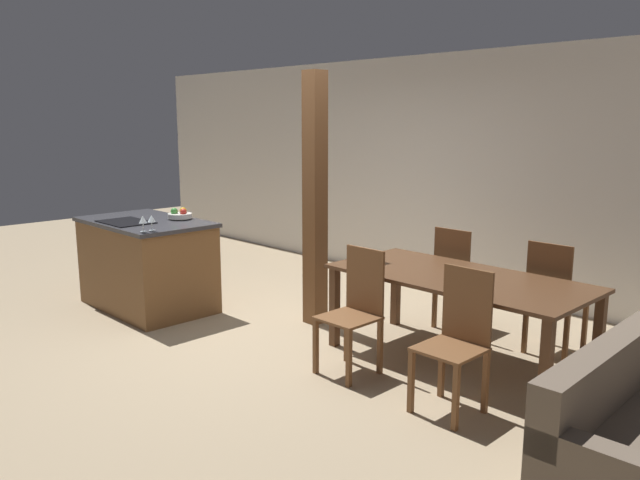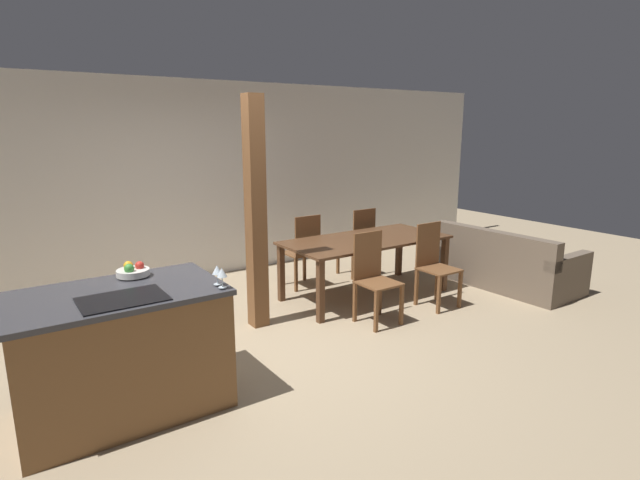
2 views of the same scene
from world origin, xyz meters
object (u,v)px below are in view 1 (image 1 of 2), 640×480
at_px(wine_glass_middle, 151,219).
at_px(dining_chair_near_left, 355,309).
at_px(dining_table, 458,286).
at_px(fruit_bowl, 180,215).
at_px(kitchen_island, 147,264).
at_px(dining_chair_far_right, 553,297).
at_px(dining_chair_near_right, 457,339).
at_px(dining_chair_far_left, 458,277).
at_px(wine_glass_near, 143,220).
at_px(timber_post, 315,201).

relative_size(wine_glass_middle, dining_chair_near_left, 0.15).
relative_size(dining_table, dining_chair_near_left, 2.11).
bearing_deg(fruit_bowl, kitchen_island, -123.56).
height_order(kitchen_island, dining_chair_far_right, dining_chair_far_right).
bearing_deg(kitchen_island, dining_chair_far_right, 25.52).
relative_size(kitchen_island, dining_chair_far_right, 1.50).
bearing_deg(dining_chair_near_left, dining_chair_near_right, 0.00).
height_order(wine_glass_middle, dining_chair_far_left, wine_glass_middle).
relative_size(fruit_bowl, dining_chair_far_left, 0.26).
height_order(fruit_bowl, wine_glass_middle, wine_glass_middle).
height_order(fruit_bowl, wine_glass_near, wine_glass_near).
xyz_separation_m(kitchen_island, dining_table, (3.14, 1.01, 0.18)).
bearing_deg(dining_chair_far_right, dining_chair_near_right, 90.00).
distance_m(dining_chair_near_right, timber_post, 2.21).
bearing_deg(dining_table, timber_post, -176.38).
bearing_deg(dining_chair_far_left, wine_glass_middle, 44.81).
xyz_separation_m(dining_table, timber_post, (-1.55, -0.10, 0.55)).
distance_m(fruit_bowl, dining_chair_far_right, 3.72).
distance_m(dining_table, dining_chair_near_left, 0.86).
relative_size(fruit_bowl, dining_chair_far_right, 0.26).
height_order(wine_glass_middle, dining_table, wine_glass_middle).
xyz_separation_m(dining_table, dining_chair_far_right, (0.46, 0.71, -0.14)).
relative_size(dining_table, dining_chair_near_right, 2.11).
distance_m(fruit_bowl, dining_chair_near_right, 3.44).
height_order(kitchen_island, wine_glass_middle, wine_glass_middle).
xyz_separation_m(wine_glass_near, dining_chair_far_left, (2.02, 2.09, -0.55)).
bearing_deg(wine_glass_middle, dining_chair_near_right, 11.32).
bearing_deg(dining_chair_far_left, dining_chair_near_left, 90.00).
distance_m(wine_glass_near, dining_table, 2.87).
relative_size(kitchen_island, wine_glass_near, 9.96).
bearing_deg(wine_glass_near, timber_post, 54.02).
xyz_separation_m(fruit_bowl, timber_post, (1.39, 0.62, 0.22)).
xyz_separation_m(kitchen_island, dining_chair_near_right, (3.60, 0.30, 0.04)).
relative_size(wine_glass_near, dining_table, 0.07).
distance_m(fruit_bowl, wine_glass_near, 0.82).
bearing_deg(wine_glass_middle, kitchen_island, 156.46).
bearing_deg(dining_chair_far_left, kitchen_island, 32.74).
xyz_separation_m(kitchen_island, dining_chair_near_left, (2.68, 0.30, 0.04)).
xyz_separation_m(kitchen_island, dining_chair_far_left, (2.68, 1.72, 0.04)).
height_order(kitchen_island, dining_chair_near_right, dining_chair_near_right).
distance_m(dining_chair_far_left, dining_chair_far_right, 0.93).
distance_m(wine_glass_middle, dining_chair_far_right, 3.61).
distance_m(kitchen_island, dining_chair_far_right, 3.99).
relative_size(kitchen_island, dining_chair_near_right, 1.50).
xyz_separation_m(dining_table, dining_chair_far_left, (-0.46, 0.71, -0.14)).
distance_m(wine_glass_near, dining_chair_far_left, 2.96).
bearing_deg(dining_chair_near_left, wine_glass_middle, -163.72).
bearing_deg(fruit_bowl, dining_table, 13.64).
xyz_separation_m(wine_glass_near, dining_chair_far_right, (2.95, 2.09, -0.55)).
height_order(wine_glass_near, dining_chair_near_left, wine_glass_near).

